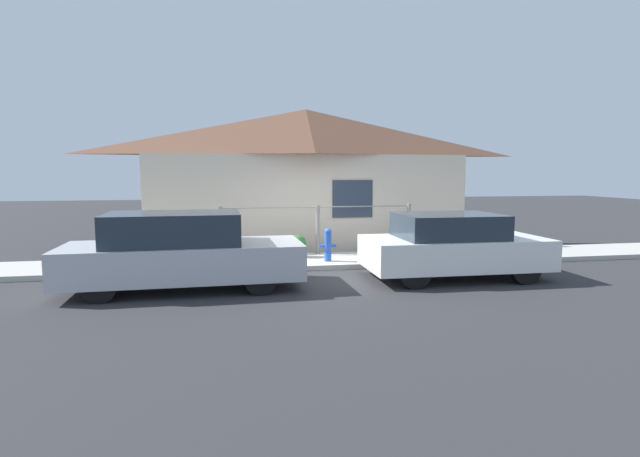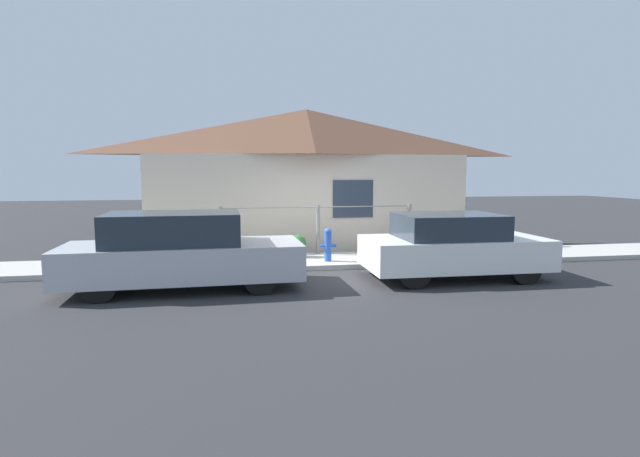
{
  "view_description": "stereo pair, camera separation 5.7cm",
  "coord_description": "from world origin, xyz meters",
  "px_view_note": "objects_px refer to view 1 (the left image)",
  "views": [
    {
      "loc": [
        -2.23,
        -10.59,
        2.16
      ],
      "look_at": [
        -0.19,
        0.3,
        0.9
      ],
      "focal_mm": 28.0,
      "sensor_mm": 36.0,
      "label": 1
    },
    {
      "loc": [
        -2.18,
        -10.6,
        2.16
      ],
      "look_at": [
        -0.19,
        0.3,
        0.9
      ],
      "focal_mm": 28.0,
      "sensor_mm": 36.0,
      "label": 2
    }
  ],
  "objects_px": {
    "car_left": "(181,252)",
    "potted_plant_by_fence": "(176,245)",
    "car_right": "(453,246)",
    "fire_hydrant": "(328,244)",
    "potted_plant_near_hydrant": "(298,245)"
  },
  "relations": [
    {
      "from": "car_right",
      "to": "fire_hydrant",
      "type": "distance_m",
      "value": 2.84
    },
    {
      "from": "car_left",
      "to": "car_right",
      "type": "xyz_separation_m",
      "value": [
        5.34,
        0.0,
        -0.04
      ]
    },
    {
      "from": "car_right",
      "to": "potted_plant_near_hydrant",
      "type": "height_order",
      "value": "car_right"
    },
    {
      "from": "potted_plant_near_hydrant",
      "to": "car_right",
      "type": "bearing_deg",
      "value": -40.87
    },
    {
      "from": "car_left",
      "to": "potted_plant_by_fence",
      "type": "height_order",
      "value": "car_left"
    },
    {
      "from": "car_right",
      "to": "potted_plant_by_fence",
      "type": "height_order",
      "value": "car_right"
    },
    {
      "from": "car_right",
      "to": "potted_plant_near_hydrant",
      "type": "distance_m",
      "value": 3.75
    },
    {
      "from": "car_left",
      "to": "potted_plant_near_hydrant",
      "type": "distance_m",
      "value": 3.52
    },
    {
      "from": "car_left",
      "to": "potted_plant_near_hydrant",
      "type": "height_order",
      "value": "car_left"
    },
    {
      "from": "fire_hydrant",
      "to": "potted_plant_by_fence",
      "type": "xyz_separation_m",
      "value": [
        -3.43,
        0.53,
        -0.02
      ]
    },
    {
      "from": "car_right",
      "to": "fire_hydrant",
      "type": "height_order",
      "value": "car_right"
    },
    {
      "from": "potted_plant_near_hydrant",
      "to": "potted_plant_by_fence",
      "type": "distance_m",
      "value": 2.83
    },
    {
      "from": "car_right",
      "to": "car_left",
      "type": "bearing_deg",
      "value": -179.29
    },
    {
      "from": "car_left",
      "to": "potted_plant_by_fence",
      "type": "distance_m",
      "value": 2.31
    },
    {
      "from": "potted_plant_near_hydrant",
      "to": "car_left",
      "type": "bearing_deg",
      "value": -135.61
    }
  ]
}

